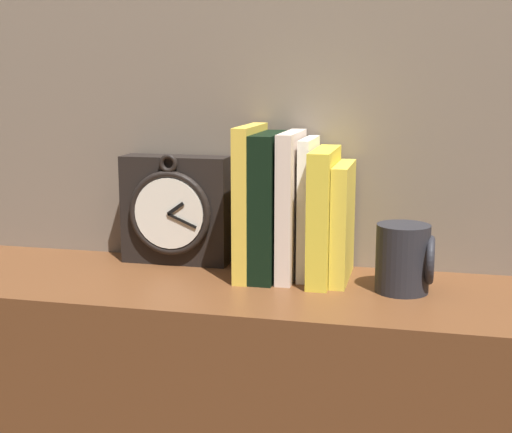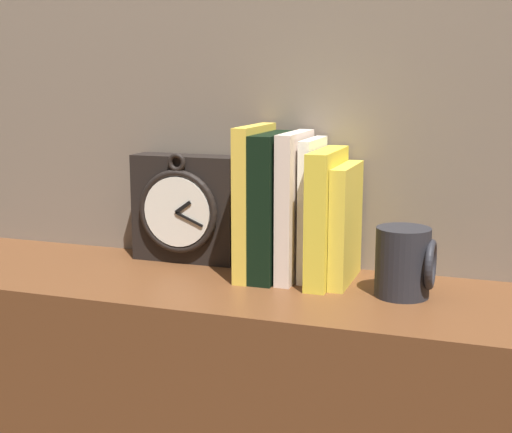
{
  "view_description": "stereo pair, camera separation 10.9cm",
  "coord_description": "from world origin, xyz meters",
  "px_view_note": "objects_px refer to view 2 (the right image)",
  "views": [
    {
      "loc": [
        0.25,
        -1.04,
        1.19
      ],
      "look_at": [
        0.0,
        0.0,
        0.98
      ],
      "focal_mm": 50.0,
      "sensor_mm": 36.0,
      "label": 1
    },
    {
      "loc": [
        0.35,
        -1.01,
        1.19
      ],
      "look_at": [
        0.0,
        0.0,
        0.98
      ],
      "focal_mm": 50.0,
      "sensor_mm": 36.0,
      "label": 2
    }
  ],
  "objects_px": {
    "book_slot4_yellow": "(327,216)",
    "book_slot1_black": "(273,206)",
    "book_slot0_yellow": "(255,201)",
    "book_slot5_yellow": "(346,224)",
    "clock": "(185,209)",
    "book_slot3_white": "(312,209)",
    "mug": "(405,262)",
    "book_slot2_cream": "(295,206)"
  },
  "relations": [
    {
      "from": "book_slot1_black",
      "to": "book_slot2_cream",
      "type": "bearing_deg",
      "value": 5.91
    },
    {
      "from": "book_slot5_yellow",
      "to": "book_slot2_cream",
      "type": "bearing_deg",
      "value": -179.49
    },
    {
      "from": "book_slot3_white",
      "to": "mug",
      "type": "height_order",
      "value": "book_slot3_white"
    },
    {
      "from": "clock",
      "to": "mug",
      "type": "relative_size",
      "value": 1.87
    },
    {
      "from": "book_slot5_yellow",
      "to": "clock",
      "type": "bearing_deg",
      "value": 172.94
    },
    {
      "from": "clock",
      "to": "book_slot4_yellow",
      "type": "xyz_separation_m",
      "value": [
        0.26,
        -0.04,
        0.01
      ]
    },
    {
      "from": "book_slot2_cream",
      "to": "book_slot4_yellow",
      "type": "xyz_separation_m",
      "value": [
        0.05,
        -0.01,
        -0.01
      ]
    },
    {
      "from": "mug",
      "to": "book_slot1_black",
      "type": "bearing_deg",
      "value": 168.53
    },
    {
      "from": "book_slot4_yellow",
      "to": "book_slot5_yellow",
      "type": "bearing_deg",
      "value": 14.37
    },
    {
      "from": "book_slot3_white",
      "to": "mug",
      "type": "relative_size",
      "value": 2.17
    },
    {
      "from": "clock",
      "to": "book_slot3_white",
      "type": "bearing_deg",
      "value": -6.15
    },
    {
      "from": "book_slot4_yellow",
      "to": "book_slot5_yellow",
      "type": "distance_m",
      "value": 0.03
    },
    {
      "from": "book_slot4_yellow",
      "to": "book_slot1_black",
      "type": "bearing_deg",
      "value": 177.95
    },
    {
      "from": "book_slot0_yellow",
      "to": "book_slot5_yellow",
      "type": "relative_size",
      "value": 1.31
    },
    {
      "from": "book_slot0_yellow",
      "to": "book_slot4_yellow",
      "type": "distance_m",
      "value": 0.12
    },
    {
      "from": "clock",
      "to": "book_slot1_black",
      "type": "relative_size",
      "value": 0.84
    },
    {
      "from": "book_slot0_yellow",
      "to": "book_slot4_yellow",
      "type": "height_order",
      "value": "book_slot0_yellow"
    },
    {
      "from": "clock",
      "to": "book_slot3_white",
      "type": "relative_size",
      "value": 0.87
    },
    {
      "from": "book_slot0_yellow",
      "to": "book_slot4_yellow",
      "type": "bearing_deg",
      "value": -1.15
    },
    {
      "from": "clock",
      "to": "book_slot3_white",
      "type": "height_order",
      "value": "book_slot3_white"
    },
    {
      "from": "book_slot1_black",
      "to": "book_slot5_yellow",
      "type": "distance_m",
      "value": 0.12
    },
    {
      "from": "book_slot2_cream",
      "to": "clock",
      "type": "bearing_deg",
      "value": 169.97
    },
    {
      "from": "book_slot2_cream",
      "to": "book_slot5_yellow",
      "type": "bearing_deg",
      "value": 0.51
    },
    {
      "from": "clock",
      "to": "book_slot2_cream",
      "type": "bearing_deg",
      "value": -10.03
    },
    {
      "from": "book_slot5_yellow",
      "to": "book_slot1_black",
      "type": "bearing_deg",
      "value": -177.89
    },
    {
      "from": "clock",
      "to": "mug",
      "type": "xyz_separation_m",
      "value": [
        0.39,
        -0.09,
        -0.04
      ]
    },
    {
      "from": "book_slot2_cream",
      "to": "book_slot1_black",
      "type": "bearing_deg",
      "value": -174.09
    },
    {
      "from": "book_slot5_yellow",
      "to": "mug",
      "type": "xyz_separation_m",
      "value": [
        0.1,
        -0.05,
        -0.04
      ]
    },
    {
      "from": "book_slot1_black",
      "to": "book_slot0_yellow",
      "type": "bearing_deg",
      "value": -178.53
    },
    {
      "from": "book_slot2_cream",
      "to": "book_slot3_white",
      "type": "relative_size",
      "value": 1.05
    },
    {
      "from": "book_slot1_black",
      "to": "mug",
      "type": "relative_size",
      "value": 2.24
    },
    {
      "from": "clock",
      "to": "book_slot4_yellow",
      "type": "relative_size",
      "value": 0.93
    },
    {
      "from": "clock",
      "to": "book_slot5_yellow",
      "type": "xyz_separation_m",
      "value": [
        0.29,
        -0.04,
        -0.0
      ]
    },
    {
      "from": "mug",
      "to": "book_slot2_cream",
      "type": "bearing_deg",
      "value": 165.33
    },
    {
      "from": "book_slot1_black",
      "to": "book_slot4_yellow",
      "type": "distance_m",
      "value": 0.09
    },
    {
      "from": "book_slot1_black",
      "to": "mug",
      "type": "distance_m",
      "value": 0.23
    },
    {
      "from": "book_slot4_yellow",
      "to": "book_slot0_yellow",
      "type": "bearing_deg",
      "value": 178.85
    },
    {
      "from": "book_slot0_yellow",
      "to": "book_slot3_white",
      "type": "bearing_deg",
      "value": 9.94
    },
    {
      "from": "clock",
      "to": "book_slot4_yellow",
      "type": "distance_m",
      "value": 0.27
    },
    {
      "from": "book_slot2_cream",
      "to": "book_slot3_white",
      "type": "distance_m",
      "value": 0.03
    },
    {
      "from": "book_slot0_yellow",
      "to": "book_slot2_cream",
      "type": "bearing_deg",
      "value": 3.85
    },
    {
      "from": "book_slot0_yellow",
      "to": "book_slot3_white",
      "type": "height_order",
      "value": "book_slot0_yellow"
    }
  ]
}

